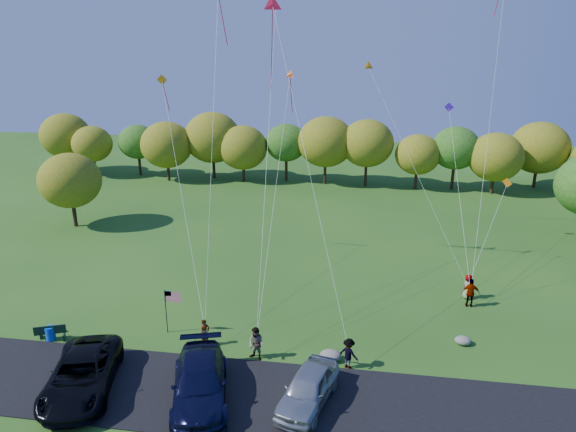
% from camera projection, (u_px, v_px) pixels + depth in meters
% --- Properties ---
extents(ground, '(140.00, 140.00, 0.00)m').
position_uv_depth(ground, '(270.00, 352.00, 28.19)').
color(ground, '#245117').
rests_on(ground, ground).
extents(asphalt_lane, '(44.00, 6.00, 0.06)m').
position_uv_depth(asphalt_lane, '(255.00, 398.00, 24.42)').
color(asphalt_lane, black).
rests_on(asphalt_lane, ground).
extents(treeline, '(76.26, 27.23, 8.51)m').
position_uv_depth(treeline, '(328.00, 148.00, 60.14)').
color(treeline, '#392314').
rests_on(treeline, ground).
extents(minivan_dark, '(4.51, 6.89, 1.76)m').
position_uv_depth(minivan_dark, '(82.00, 374.00, 24.67)').
color(minivan_dark, black).
rests_on(minivan_dark, asphalt_lane).
extents(minivan_navy, '(4.15, 6.64, 1.79)m').
position_uv_depth(minivan_navy, '(200.00, 383.00, 24.01)').
color(minivan_navy, black).
rests_on(minivan_navy, asphalt_lane).
extents(minivan_silver, '(3.00, 5.08, 1.62)m').
position_uv_depth(minivan_silver, '(308.00, 388.00, 23.76)').
color(minivan_silver, '#A0A5AA').
rests_on(minivan_silver, asphalt_lane).
extents(flyer_a, '(0.65, 0.69, 1.59)m').
position_uv_depth(flyer_a, '(205.00, 333.00, 28.57)').
color(flyer_a, '#4C4C59').
rests_on(flyer_a, ground).
extents(flyer_b, '(1.12, 1.02, 1.87)m').
position_uv_depth(flyer_b, '(256.00, 344.00, 27.24)').
color(flyer_b, '#4C4C59').
rests_on(flyer_b, ground).
extents(flyer_c, '(1.24, 1.04, 1.67)m').
position_uv_depth(flyer_c, '(349.00, 353.00, 26.56)').
color(flyer_c, '#4C4C59').
rests_on(flyer_c, ground).
extents(flyer_d, '(1.14, 0.51, 1.92)m').
position_uv_depth(flyer_d, '(471.00, 293.00, 32.89)').
color(flyer_d, '#4C4C59').
rests_on(flyer_d, ground).
extents(flyer_e, '(0.93, 1.00, 1.72)m').
position_uv_depth(flyer_e, '(468.00, 287.00, 33.99)').
color(flyer_e, '#4C4C59').
rests_on(flyer_e, ground).
extents(park_bench, '(1.66, 0.88, 0.95)m').
position_uv_depth(park_bench, '(51.00, 332.00, 29.18)').
color(park_bench, black).
rests_on(park_bench, ground).
extents(trash_barrel, '(0.55, 0.55, 0.83)m').
position_uv_depth(trash_barrel, '(50.00, 333.00, 29.23)').
color(trash_barrel, blue).
rests_on(trash_barrel, ground).
extents(flag_assembly, '(1.00, 0.65, 2.71)m').
position_uv_depth(flag_assembly, '(170.00, 301.00, 29.48)').
color(flag_assembly, black).
rests_on(flag_assembly, ground).
extents(boulder_near, '(1.15, 0.90, 0.58)m').
position_uv_depth(boulder_near, '(331.00, 355.00, 27.34)').
color(boulder_near, gray).
rests_on(boulder_near, ground).
extents(boulder_far, '(0.90, 0.75, 0.47)m').
position_uv_depth(boulder_far, '(463.00, 340.00, 28.85)').
color(boulder_far, gray).
rests_on(boulder_far, ground).
extents(kites_aloft, '(24.44, 8.59, 19.26)m').
position_uv_depth(kites_aloft, '(319.00, 2.00, 34.28)').
color(kites_aloft, red).
rests_on(kites_aloft, ground).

